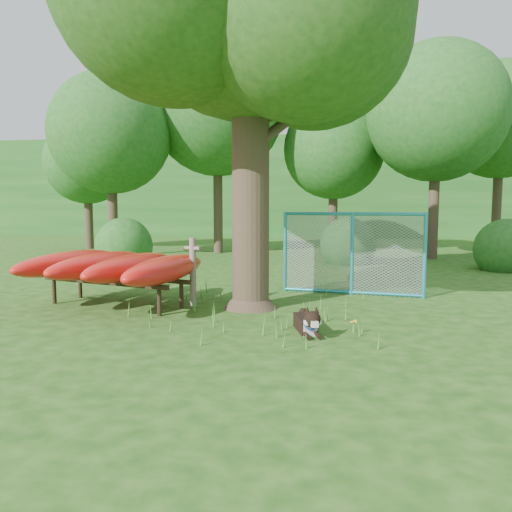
# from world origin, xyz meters

# --- Properties ---
(ground) EXTENTS (80.00, 80.00, 0.00)m
(ground) POSITION_xyz_m (0.00, 0.00, 0.00)
(ground) COLOR #1B450D
(ground) RESTS_ON ground
(wooden_post) EXTENTS (0.35, 0.20, 1.28)m
(wooden_post) POSITION_xyz_m (-1.06, 1.59, 0.68)
(wooden_post) COLOR #6D6152
(wooden_post) RESTS_ON ground
(kayak_rack) EXTENTS (3.32, 3.58, 0.99)m
(kayak_rack) POSITION_xyz_m (-2.48, 1.35, 0.76)
(kayak_rack) COLOR black
(kayak_rack) RESTS_ON ground
(husky_dog) EXTENTS (0.47, 1.03, 0.46)m
(husky_dog) POSITION_xyz_m (1.18, -0.13, 0.16)
(husky_dog) COLOR black
(husky_dog) RESTS_ON ground
(fence_section) EXTENTS (2.96, 0.54, 2.90)m
(fence_section) POSITION_xyz_m (1.92, 3.26, 0.87)
(fence_section) COLOR #279AB9
(fence_section) RESTS_ON ground
(wildflower_clump) EXTENTS (0.10, 0.09, 0.21)m
(wildflower_clump) POSITION_xyz_m (1.85, -0.06, 0.17)
(wildflower_clump) COLOR #4D882C
(wildflower_clump) RESTS_ON ground
(bg_tree_a) EXTENTS (4.40, 4.40, 6.70)m
(bg_tree_a) POSITION_xyz_m (-6.50, 10.00, 4.48)
(bg_tree_a) COLOR #392B1F
(bg_tree_a) RESTS_ON ground
(bg_tree_b) EXTENTS (5.20, 5.20, 8.22)m
(bg_tree_b) POSITION_xyz_m (-3.00, 12.00, 5.61)
(bg_tree_b) COLOR #392B1F
(bg_tree_b) RESTS_ON ground
(bg_tree_c) EXTENTS (4.00, 4.00, 6.12)m
(bg_tree_c) POSITION_xyz_m (1.50, 13.00, 4.11)
(bg_tree_c) COLOR #392B1F
(bg_tree_c) RESTS_ON ground
(bg_tree_d) EXTENTS (4.80, 4.80, 7.50)m
(bg_tree_d) POSITION_xyz_m (5.00, 11.00, 5.08)
(bg_tree_d) COLOR #392B1F
(bg_tree_d) RESTS_ON ground
(bg_tree_e) EXTENTS (4.60, 4.60, 7.55)m
(bg_tree_e) POSITION_xyz_m (8.00, 14.00, 5.23)
(bg_tree_e) COLOR #392B1F
(bg_tree_e) RESTS_ON ground
(bg_tree_f) EXTENTS (3.60, 3.60, 5.55)m
(bg_tree_f) POSITION_xyz_m (-9.00, 13.00, 3.73)
(bg_tree_f) COLOR #392B1F
(bg_tree_f) RESTS_ON ground
(shrub_left) EXTENTS (1.80, 1.80, 1.80)m
(shrub_left) POSITION_xyz_m (-5.00, 7.50, 0.00)
(shrub_left) COLOR #1C561B
(shrub_left) RESTS_ON ground
(shrub_right) EXTENTS (1.80, 1.80, 1.80)m
(shrub_right) POSITION_xyz_m (6.50, 8.00, 0.00)
(shrub_right) COLOR #1C561B
(shrub_right) RESTS_ON ground
(shrub_mid) EXTENTS (1.80, 1.80, 1.80)m
(shrub_mid) POSITION_xyz_m (2.00, 9.00, 0.00)
(shrub_mid) COLOR #1C561B
(shrub_mid) RESTS_ON ground
(wooded_hillside) EXTENTS (80.00, 12.00, 6.00)m
(wooded_hillside) POSITION_xyz_m (0.00, 28.00, 3.00)
(wooded_hillside) COLOR #1C561B
(wooded_hillside) RESTS_ON ground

